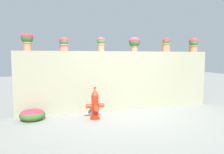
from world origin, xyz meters
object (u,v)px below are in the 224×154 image
object	(u,v)px
potted_plant_1	(64,43)
fire_hydrant	(95,105)
potted_plant_2	(101,43)
potted_plant_4	(166,44)
potted_plant_0	(27,39)
flower_bush_left	(32,114)
potted_plant_3	(134,42)
potted_plant_5	(193,44)

from	to	relation	value
potted_plant_1	fire_hydrant	world-z (taller)	potted_plant_1
potted_plant_2	potted_plant_4	xyz separation A→B (m)	(1.95, -0.06, -0.00)
potted_plant_0	potted_plant_4	distance (m)	3.82
potted_plant_2	potted_plant_4	size ratio (longest dim) A/B	0.94
flower_bush_left	fire_hydrant	bearing A→B (deg)	-11.38
potted_plant_4	fire_hydrant	world-z (taller)	potted_plant_4
potted_plant_3	potted_plant_4	distance (m)	0.98
potted_plant_4	potted_plant_5	size ratio (longest dim) A/B	0.96
potted_plant_0	flower_bush_left	xyz separation A→B (m)	(0.11, -0.53, -1.77)
potted_plant_4	potted_plant_1	bearing A→B (deg)	179.81
potted_plant_2	flower_bush_left	size ratio (longest dim) A/B	0.66
potted_plant_1	flower_bush_left	size ratio (longest dim) A/B	0.61
flower_bush_left	potted_plant_5	bearing A→B (deg)	6.19
potted_plant_4	potted_plant_0	bearing A→B (deg)	179.28
potted_plant_5	fire_hydrant	xyz separation A→B (m)	(-3.23, -0.79, -1.53)
potted_plant_5	fire_hydrant	distance (m)	3.66
flower_bush_left	potted_plant_1	bearing A→B (deg)	32.54
fire_hydrant	flower_bush_left	size ratio (longest dim) A/B	1.33
potted_plant_0	flower_bush_left	bearing A→B (deg)	-78.29
potted_plant_1	flower_bush_left	world-z (taller)	potted_plant_1
potted_plant_0	potted_plant_3	distance (m)	2.84
potted_plant_0	potted_plant_4	world-z (taller)	potted_plant_0
potted_plant_1	potted_plant_3	xyz separation A→B (m)	(1.96, 0.05, 0.06)
potted_plant_4	potted_plant_5	bearing A→B (deg)	1.30
potted_plant_0	potted_plant_5	bearing A→B (deg)	-0.32
potted_plant_5	fire_hydrant	bearing A→B (deg)	-166.22
potted_plant_4	potted_plant_5	xyz separation A→B (m)	(0.95, 0.02, 0.02)
fire_hydrant	potted_plant_4	bearing A→B (deg)	18.66
potted_plant_3	potted_plant_4	xyz separation A→B (m)	(0.98, -0.06, -0.03)
fire_hydrant	flower_bush_left	world-z (taller)	fire_hydrant
potted_plant_0	potted_plant_4	bearing A→B (deg)	-0.72
potted_plant_4	fire_hydrant	distance (m)	2.84
potted_plant_1	potted_plant_3	bearing A→B (deg)	1.45
potted_plant_0	fire_hydrant	world-z (taller)	potted_plant_0
potted_plant_2	potted_plant_3	size ratio (longest dim) A/B	0.92
potted_plant_3	potted_plant_4	world-z (taller)	potted_plant_3
potted_plant_1	potted_plant_4	bearing A→B (deg)	-0.19
potted_plant_2	potted_plant_4	bearing A→B (deg)	-1.81
potted_plant_4	flower_bush_left	size ratio (longest dim) A/B	0.70
potted_plant_3	fire_hydrant	xyz separation A→B (m)	(-1.31, -0.83, -1.54)
potted_plant_1	fire_hydrant	distance (m)	1.80
potted_plant_3	potted_plant_5	distance (m)	1.92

